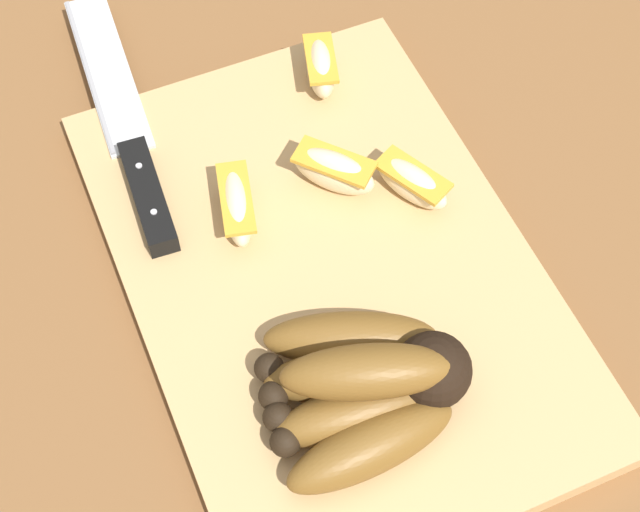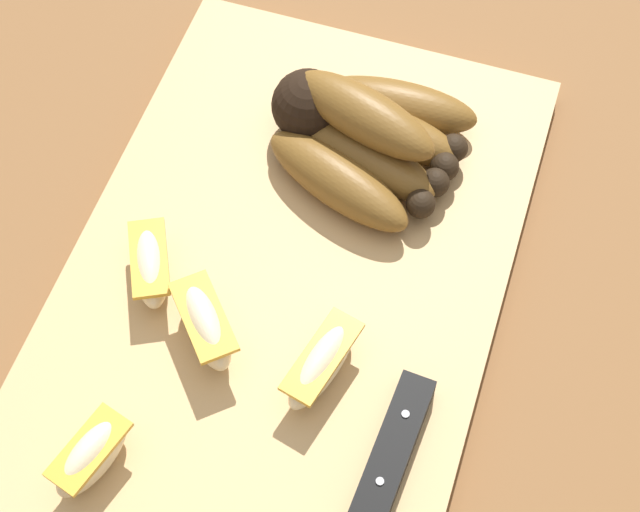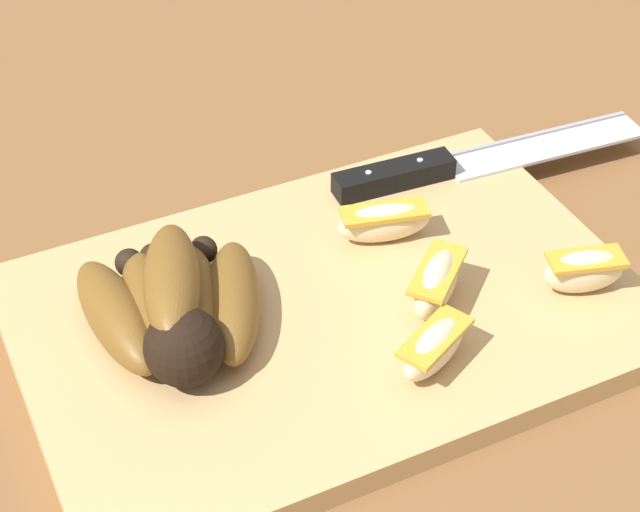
{
  "view_description": "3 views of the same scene",
  "coord_description": "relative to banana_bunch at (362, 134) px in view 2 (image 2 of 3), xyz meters",
  "views": [
    {
      "loc": [
        0.35,
        -0.14,
        0.63
      ],
      "look_at": [
        0.02,
        0.0,
        0.06
      ],
      "focal_mm": 55.08,
      "sensor_mm": 36.0,
      "label": 1
    },
    {
      "loc": [
        -0.31,
        -0.12,
        0.63
      ],
      "look_at": [
        0.02,
        -0.01,
        0.04
      ],
      "focal_mm": 58.55,
      "sensor_mm": 36.0,
      "label": 2
    },
    {
      "loc": [
        0.25,
        0.5,
        0.52
      ],
      "look_at": [
        0.01,
        -0.01,
        0.04
      ],
      "focal_mm": 59.11,
      "sensor_mm": 36.0,
      "label": 3
    }
  ],
  "objects": [
    {
      "name": "cutting_board",
      "position": [
        -0.11,
        0.02,
        -0.03
      ],
      "size": [
        0.43,
        0.29,
        0.02
      ],
      "primitive_type": "cube",
      "color": "tan",
      "rests_on": "ground_plane"
    },
    {
      "name": "ground_plane",
      "position": [
        -0.12,
        0.01,
        -0.04
      ],
      "size": [
        6.0,
        6.0,
        0.0
      ],
      "primitive_type": "plane",
      "color": "brown"
    },
    {
      "name": "apple_wedge_far",
      "position": [
        -0.14,
        0.1,
        -0.01
      ],
      "size": [
        0.07,
        0.05,
        0.03
      ],
      "color": "beige",
      "rests_on": "cutting_board"
    },
    {
      "name": "apple_wedge_extra",
      "position": [
        -0.27,
        0.08,
        -0.0
      ],
      "size": [
        0.06,
        0.04,
        0.03
      ],
      "color": "beige",
      "rests_on": "cutting_board"
    },
    {
      "name": "banana_bunch",
      "position": [
        0.0,
        0.0,
        0.0
      ],
      "size": [
        0.14,
        0.14,
        0.06
      ],
      "color": "black",
      "rests_on": "cutting_board"
    },
    {
      "name": "apple_wedge_near",
      "position": [
        -0.17,
        0.05,
        -0.0
      ],
      "size": [
        0.07,
        0.06,
        0.04
      ],
      "color": "beige",
      "rests_on": "cutting_board"
    },
    {
      "name": "apple_wedge_middle",
      "position": [
        -0.17,
        -0.03,
        -0.01
      ],
      "size": [
        0.07,
        0.04,
        0.03
      ],
      "color": "beige",
      "rests_on": "cutting_board"
    }
  ]
}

